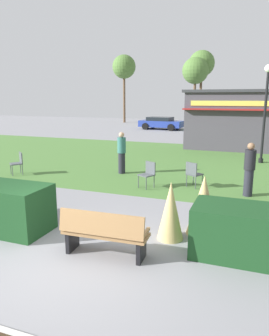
{
  "coord_description": "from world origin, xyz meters",
  "views": [
    {
      "loc": [
        3.32,
        -4.77,
        3.03
      ],
      "look_at": [
        0.3,
        3.31,
        1.14
      ],
      "focal_mm": 34.34,
      "sensor_mm": 36.0,
      "label": 1
    }
  ],
  "objects_px": {
    "tree_center_bg": "(195,71)",
    "person_standing": "(122,153)",
    "park_bench": "(104,233)",
    "parked_car_west_slot": "(161,123)",
    "tree_right_bg": "(202,64)",
    "lamppost_far": "(266,103)",
    "food_kiosk": "(252,119)",
    "person_strolling": "(249,169)",
    "cafe_chair_west": "(18,162)",
    "cafe_chair_center": "(148,172)",
    "tree_left_bg": "(124,67)",
    "cafe_chair_north": "(193,173)",
    "parked_car_center_slot": "(212,124)"
  },
  "relations": [
    {
      "from": "tree_center_bg",
      "to": "person_strolling",
      "type": "bearing_deg",
      "value": -75.97
    },
    {
      "from": "park_bench",
      "to": "person_strolling",
      "type": "height_order",
      "value": "person_strolling"
    },
    {
      "from": "cafe_chair_center",
      "to": "person_standing",
      "type": "bearing_deg",
      "value": 135.66
    },
    {
      "from": "cafe_chair_north",
      "to": "tree_left_bg",
      "type": "height_order",
      "value": "tree_left_bg"
    },
    {
      "from": "parked_car_center_slot",
      "to": "tree_right_bg",
      "type": "xyz_separation_m",
      "value": [
        -2.25,
        6.65,
        5.95
      ]
    },
    {
      "from": "parked_car_center_slot",
      "to": "tree_right_bg",
      "type": "bearing_deg",
      "value": 108.73
    },
    {
      "from": "tree_right_bg",
      "to": "person_strolling",
      "type": "bearing_deg",
      "value": -77.51
    },
    {
      "from": "tree_left_bg",
      "to": "tree_right_bg",
      "type": "xyz_separation_m",
      "value": [
        9.3,
        -0.31,
        0.02
      ]
    },
    {
      "from": "cafe_chair_west",
      "to": "tree_center_bg",
      "type": "bearing_deg",
      "value": 84.59
    },
    {
      "from": "tree_center_bg",
      "to": "person_standing",
      "type": "bearing_deg",
      "value": -86.62
    },
    {
      "from": "cafe_chair_north",
      "to": "tree_left_bg",
      "type": "distance_m",
      "value": 30.31
    },
    {
      "from": "park_bench",
      "to": "parked_car_center_slot",
      "type": "bearing_deg",
      "value": 92.56
    },
    {
      "from": "person_strolling",
      "to": "parked_car_west_slot",
      "type": "bearing_deg",
      "value": 75.44
    },
    {
      "from": "parked_car_center_slot",
      "to": "cafe_chair_north",
      "type": "bearing_deg",
      "value": -84.66
    },
    {
      "from": "person_standing",
      "to": "tree_left_bg",
      "type": "relative_size",
      "value": 0.21
    },
    {
      "from": "parked_car_west_slot",
      "to": "tree_left_bg",
      "type": "xyz_separation_m",
      "value": [
        -6.7,
        6.96,
        5.94
      ]
    },
    {
      "from": "cafe_chair_north",
      "to": "person_standing",
      "type": "bearing_deg",
      "value": 160.5
    },
    {
      "from": "food_kiosk",
      "to": "cafe_chair_west",
      "type": "xyz_separation_m",
      "value": [
        -8.58,
        -10.86,
        -1.22
      ]
    },
    {
      "from": "parked_car_west_slot",
      "to": "tree_right_bg",
      "type": "relative_size",
      "value": 0.54
    },
    {
      "from": "lamppost_far",
      "to": "food_kiosk",
      "type": "bearing_deg",
      "value": 96.82
    },
    {
      "from": "tree_right_bg",
      "to": "tree_center_bg",
      "type": "height_order",
      "value": "tree_right_bg"
    },
    {
      "from": "parked_car_center_slot",
      "to": "person_standing",
      "type": "bearing_deg",
      "value": -93.97
    },
    {
      "from": "person_standing",
      "to": "tree_right_bg",
      "type": "bearing_deg",
      "value": 23.67
    },
    {
      "from": "lamppost_far",
      "to": "cafe_chair_west",
      "type": "relative_size",
      "value": 5.04
    },
    {
      "from": "person_strolling",
      "to": "tree_center_bg",
      "type": "bearing_deg",
      "value": 66.39
    },
    {
      "from": "food_kiosk",
      "to": "person_standing",
      "type": "xyz_separation_m",
      "value": [
        -4.77,
        -9.23,
        -0.89
      ]
    },
    {
      "from": "park_bench",
      "to": "tree_center_bg",
      "type": "bearing_deg",
      "value": 97.13
    },
    {
      "from": "food_kiosk",
      "to": "tree_left_bg",
      "type": "bearing_deg",
      "value": 132.92
    },
    {
      "from": "person_standing",
      "to": "lamppost_far",
      "type": "bearing_deg",
      "value": -29.6
    },
    {
      "from": "park_bench",
      "to": "parked_car_west_slot",
      "type": "xyz_separation_m",
      "value": [
        -5.98,
        25.07,
        0.16
      ]
    },
    {
      "from": "lamppost_far",
      "to": "parked_car_west_slot",
      "type": "xyz_separation_m",
      "value": [
        -8.94,
        14.12,
        -2.16
      ]
    },
    {
      "from": "park_bench",
      "to": "parked_car_west_slot",
      "type": "height_order",
      "value": "parked_car_west_slot"
    },
    {
      "from": "cafe_chair_west",
      "to": "parked_car_west_slot",
      "type": "relative_size",
      "value": 0.2
    },
    {
      "from": "park_bench",
      "to": "food_kiosk",
      "type": "height_order",
      "value": "food_kiosk"
    },
    {
      "from": "lamppost_far",
      "to": "tree_center_bg",
      "type": "distance_m",
      "value": 20.81
    },
    {
      "from": "cafe_chair_center",
      "to": "parked_car_center_slot",
      "type": "relative_size",
      "value": 0.21
    },
    {
      "from": "cafe_chair_north",
      "to": "tree_right_bg",
      "type": "relative_size",
      "value": 0.11
    },
    {
      "from": "food_kiosk",
      "to": "tree_center_bg",
      "type": "xyz_separation_m",
      "value": [
        -6.18,
        14.56,
        4.03
      ]
    },
    {
      "from": "park_bench",
      "to": "cafe_chair_center",
      "type": "relative_size",
      "value": 1.94
    },
    {
      "from": "tree_right_bg",
      "to": "cafe_chair_center",
      "type": "bearing_deg",
      "value": -84.37
    },
    {
      "from": "food_kiosk",
      "to": "cafe_chair_center",
      "type": "bearing_deg",
      "value": -105.98
    },
    {
      "from": "lamppost_far",
      "to": "cafe_chair_west",
      "type": "xyz_separation_m",
      "value": [
        -9.17,
        -5.96,
        -2.28
      ]
    },
    {
      "from": "park_bench",
      "to": "lamppost_far",
      "type": "relative_size",
      "value": 0.38
    },
    {
      "from": "lamppost_far",
      "to": "parked_car_center_slot",
      "type": "height_order",
      "value": "lamppost_far"
    },
    {
      "from": "food_kiosk",
      "to": "tree_right_bg",
      "type": "distance_m",
      "value": 17.56
    },
    {
      "from": "cafe_chair_north",
      "to": "cafe_chair_west",
      "type": "bearing_deg",
      "value": -175.64
    },
    {
      "from": "lamppost_far",
      "to": "cafe_chair_north",
      "type": "relative_size",
      "value": 5.04
    },
    {
      "from": "cafe_chair_north",
      "to": "parked_car_west_slot",
      "type": "distance_m",
      "value": 20.67
    },
    {
      "from": "cafe_chair_north",
      "to": "person_strolling",
      "type": "distance_m",
      "value": 1.87
    },
    {
      "from": "tree_left_bg",
      "to": "cafe_chair_center",
      "type": "bearing_deg",
      "value": -66.17
    }
  ]
}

